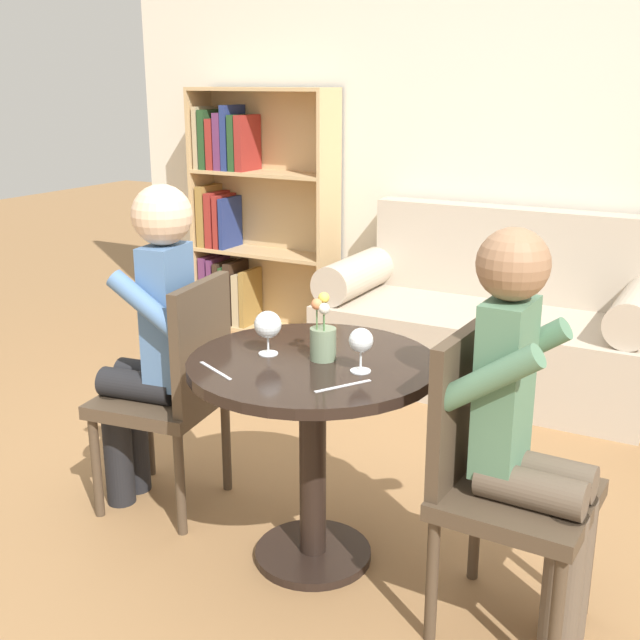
% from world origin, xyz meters
% --- Properties ---
extents(ground_plane, '(16.00, 16.00, 0.00)m').
position_xyz_m(ground_plane, '(0.00, 0.00, 0.00)').
color(ground_plane, olive).
extents(back_wall, '(5.20, 0.05, 2.70)m').
position_xyz_m(back_wall, '(0.00, 2.34, 1.35)').
color(back_wall, silver).
rests_on(back_wall, ground_plane).
extents(round_table, '(0.81, 0.81, 0.72)m').
position_xyz_m(round_table, '(0.00, 0.00, 0.55)').
color(round_table, black).
rests_on(round_table, ground_plane).
extents(couch, '(1.72, 0.80, 0.92)m').
position_xyz_m(couch, '(0.00, 1.92, 0.31)').
color(couch, '#B7A893').
rests_on(couch, ground_plane).
extents(bookshelf_left, '(0.97, 0.28, 1.54)m').
position_xyz_m(bookshelf_left, '(-1.70, 2.18, 0.74)').
color(bookshelf_left, tan).
rests_on(bookshelf_left, ground_plane).
extents(chair_left, '(0.47, 0.47, 0.90)m').
position_xyz_m(chair_left, '(-0.62, 0.07, 0.49)').
color(chair_left, '#473828').
rests_on(chair_left, ground_plane).
extents(chair_right, '(0.43, 0.43, 0.90)m').
position_xyz_m(chair_right, '(0.62, -0.03, 0.49)').
color(chair_right, '#473828').
rests_on(chair_right, ground_plane).
extents(person_left, '(0.45, 0.38, 1.24)m').
position_xyz_m(person_left, '(-0.71, 0.05, 0.67)').
color(person_left, black).
rests_on(person_left, ground_plane).
extents(person_right, '(0.43, 0.35, 1.21)m').
position_xyz_m(person_right, '(0.71, -0.03, 0.64)').
color(person_right, brown).
rests_on(person_right, ground_plane).
extents(wine_glass_left, '(0.09, 0.09, 0.15)m').
position_xyz_m(wine_glass_left, '(-0.15, -0.02, 0.82)').
color(wine_glass_left, white).
rests_on(wine_glass_left, round_table).
extents(wine_glass_right, '(0.08, 0.08, 0.14)m').
position_xyz_m(wine_glass_right, '(0.18, -0.02, 0.82)').
color(wine_glass_right, white).
rests_on(wine_glass_right, round_table).
extents(flower_vase, '(0.08, 0.08, 0.22)m').
position_xyz_m(flower_vase, '(0.03, 0.02, 0.80)').
color(flower_vase, gray).
rests_on(flower_vase, round_table).
extents(knife_left_setting, '(0.11, 0.17, 0.00)m').
position_xyz_m(knife_left_setting, '(0.19, -0.16, 0.72)').
color(knife_left_setting, silver).
rests_on(knife_left_setting, round_table).
extents(fork_left_setting, '(0.18, 0.09, 0.00)m').
position_xyz_m(fork_left_setting, '(-0.21, -0.23, 0.72)').
color(fork_left_setting, silver).
rests_on(fork_left_setting, round_table).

